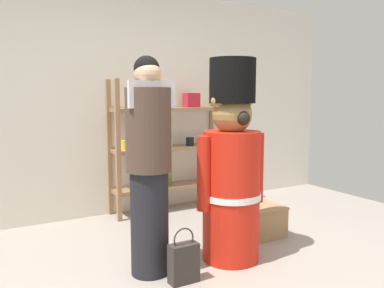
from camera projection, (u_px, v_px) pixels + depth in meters
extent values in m
cube|color=silver|center=(107.00, 103.00, 4.59)|extent=(6.40, 0.12, 2.60)
cube|color=#93704C|center=(118.00, 151.00, 4.33)|extent=(0.05, 0.05, 1.56)
cube|color=#93704C|center=(224.00, 144.00, 5.01)|extent=(0.05, 0.05, 1.56)
cube|color=#93704C|center=(109.00, 148.00, 4.59)|extent=(0.05, 0.05, 1.56)
cube|color=#93704C|center=(211.00, 141.00, 5.27)|extent=(0.05, 0.05, 1.56)
cube|color=#93704C|center=(169.00, 186.00, 4.86)|extent=(1.38, 0.30, 0.04)
cube|color=#93704C|center=(169.00, 148.00, 4.80)|extent=(1.38, 0.30, 0.04)
cube|color=#93704C|center=(169.00, 109.00, 4.75)|extent=(1.38, 0.30, 0.04)
cylinder|color=yellow|center=(125.00, 145.00, 4.53)|extent=(0.09, 0.09, 0.10)
cylinder|color=pink|center=(148.00, 144.00, 4.67)|extent=(0.09, 0.09, 0.09)
cylinder|color=white|center=(168.00, 143.00, 4.81)|extent=(0.10, 0.10, 0.09)
cylinder|color=black|center=(190.00, 141.00, 4.91)|extent=(0.10, 0.10, 0.10)
cylinder|color=navy|center=(207.00, 140.00, 5.08)|extent=(0.08, 0.08, 0.11)
cylinder|color=silver|center=(133.00, 179.00, 4.63)|extent=(0.06, 0.06, 0.24)
cylinder|color=#596B33|center=(169.00, 178.00, 4.84)|extent=(0.06, 0.06, 0.18)
cylinder|color=#B27226|center=(202.00, 173.00, 5.07)|extent=(0.06, 0.06, 0.20)
cube|color=gold|center=(144.00, 101.00, 4.58)|extent=(0.12, 0.10, 0.16)
cube|color=#B21E2D|center=(191.00, 100.00, 4.89)|extent=(0.18, 0.14, 0.17)
cylinder|color=red|center=(231.00, 196.00, 3.34)|extent=(0.48, 0.48, 1.09)
cylinder|color=white|center=(231.00, 195.00, 3.33)|extent=(0.49, 0.49, 0.05)
sphere|color=olive|center=(232.00, 114.00, 3.25)|extent=(0.33, 0.33, 0.33)
sphere|color=olive|center=(218.00, 101.00, 3.17)|extent=(0.11, 0.11, 0.11)
sphere|color=olive|center=(246.00, 101.00, 3.31)|extent=(0.11, 0.11, 0.11)
cylinder|color=black|center=(232.00, 81.00, 3.22)|extent=(0.38, 0.38, 0.36)
cylinder|color=red|center=(204.00, 174.00, 3.18)|extent=(0.11, 0.11, 0.60)
cylinder|color=red|center=(257.00, 168.00, 3.44)|extent=(0.11, 0.11, 0.60)
sphere|color=black|center=(243.00, 118.00, 3.13)|extent=(0.11, 0.11, 0.11)
cylinder|color=black|center=(150.00, 223.00, 3.08)|extent=(0.29, 0.29, 0.81)
cylinder|color=#4C382D|center=(148.00, 130.00, 2.99)|extent=(0.34, 0.34, 0.63)
sphere|color=tan|center=(148.00, 75.00, 2.94)|extent=(0.20, 0.20, 0.20)
cube|color=silver|center=(152.00, 94.00, 2.90)|extent=(0.36, 0.04, 0.20)
sphere|color=black|center=(147.00, 69.00, 2.95)|extent=(0.19, 0.19, 0.19)
cube|color=#332D28|center=(184.00, 263.00, 2.95)|extent=(0.22, 0.11, 0.30)
torus|color=#332D28|center=(184.00, 239.00, 2.93)|extent=(0.17, 0.01, 0.17)
cube|color=#9E7A51|center=(263.00, 222.00, 3.95)|extent=(0.36, 0.34, 0.28)
cube|color=#9E7A51|center=(263.00, 207.00, 3.93)|extent=(0.38, 0.35, 0.02)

